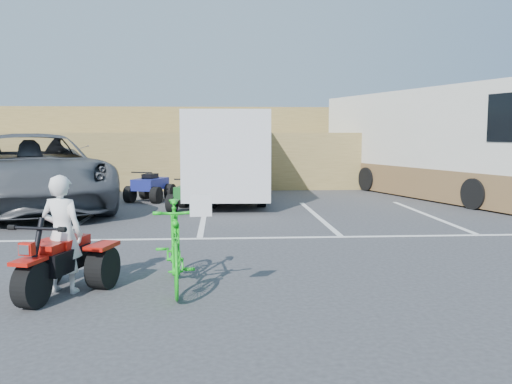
{
  "coord_description": "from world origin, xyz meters",
  "views": [
    {
      "loc": [
        0.4,
        -7.64,
        1.96
      ],
      "look_at": [
        0.99,
        1.26,
        1.0
      ],
      "focal_mm": 38.0,
      "sensor_mm": 36.0,
      "label": 1
    }
  ],
  "objects": [
    {
      "name": "ground",
      "position": [
        0.0,
        0.0,
        0.0
      ],
      "size": [
        100.0,
        100.0,
        0.0
      ],
      "primitive_type": "plane",
      "color": "#343437",
      "rests_on": "ground"
    },
    {
      "name": "parking_stripes",
      "position": [
        0.87,
        4.07,
        0.0
      ],
      "size": [
        28.0,
        5.16,
        0.01
      ],
      "color": "white",
      "rests_on": "ground"
    },
    {
      "name": "grass_embankment",
      "position": [
        0.0,
        15.48,
        1.42
      ],
      "size": [
        40.0,
        8.5,
        3.1
      ],
      "color": "olive",
      "rests_on": "ground"
    },
    {
      "name": "red_trike_atv",
      "position": [
        -1.6,
        -1.07,
        0.0
      ],
      "size": [
        1.41,
        1.66,
        0.92
      ],
      "primitive_type": null,
      "rotation": [
        0.0,
        0.0,
        -0.28
      ],
      "color": "#B2120A",
      "rests_on": "ground"
    },
    {
      "name": "rider",
      "position": [
        -1.56,
        -0.92,
        0.73
      ],
      "size": [
        0.61,
        0.48,
        1.46
      ],
      "primitive_type": "imported",
      "rotation": [
        0.0,
        0.0,
        2.86
      ],
      "color": "white",
      "rests_on": "ground"
    },
    {
      "name": "green_dirt_bike",
      "position": [
        -0.18,
        -0.85,
        0.55
      ],
      "size": [
        0.71,
        1.89,
        1.11
      ],
      "primitive_type": "imported",
      "rotation": [
        0.0,
        0.0,
        0.1
      ],
      "color": "#14BF19",
      "rests_on": "ground"
    },
    {
      "name": "grey_pickup",
      "position": [
        -4.44,
        6.66,
        0.99
      ],
      "size": [
        5.85,
        7.81,
        1.97
      ],
      "primitive_type": "imported",
      "rotation": [
        0.0,
        0.0,
        0.42
      ],
      "color": "#494B50",
      "rests_on": "ground"
    },
    {
      "name": "cargo_trailer",
      "position": [
        0.63,
        8.16,
        1.38
      ],
      "size": [
        2.39,
        5.55,
        2.56
      ],
      "rotation": [
        0.0,
        0.0,
        -0.04
      ],
      "color": "silver",
      "rests_on": "ground"
    },
    {
      "name": "rv_motorhome",
      "position": [
        7.08,
        9.28,
        1.41
      ],
      "size": [
        4.99,
        9.31,
        3.26
      ],
      "rotation": [
        0.0,
        0.0,
        0.31
      ],
      "color": "silver",
      "rests_on": "ground"
    },
    {
      "name": "quad_atv_blue",
      "position": [
        -1.65,
        8.25,
        0.0
      ],
      "size": [
        1.44,
        1.65,
        0.9
      ],
      "primitive_type": null,
      "rotation": [
        0.0,
        0.0,
        -0.35
      ],
      "color": "navy",
      "rests_on": "ground"
    },
    {
      "name": "quad_atv_green",
      "position": [
        -0.32,
        6.23,
        0.0
      ],
      "size": [
        1.3,
        1.53,
        0.86
      ],
      "primitive_type": null,
      "rotation": [
        0.0,
        0.0,
        -0.26
      ],
      "color": "#13541C",
      "rests_on": "ground"
    }
  ]
}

